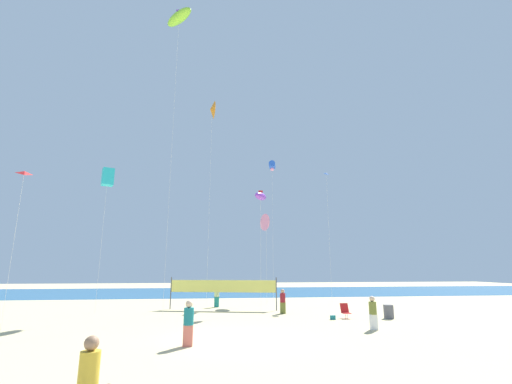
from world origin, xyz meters
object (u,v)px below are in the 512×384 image
(beachgoer_maroon_shirt, at_px, (283,300))
(kite_lime_inflatable, at_px, (179,17))
(beachgoer_olive_shirt, at_px, (373,312))
(beach_handbag, at_px, (333,317))
(kite_orange_delta, at_px, (212,110))
(kite_cyan_box, at_px, (108,177))
(folding_beach_chair, at_px, (345,310))
(kite_blue_diamond, at_px, (327,179))
(kite_red_diamond, at_px, (24,174))
(mother_figure, at_px, (88,379))
(volleyball_net, at_px, (223,287))
(beachgoer_sage_shirt, at_px, (217,295))
(trash_barrel, at_px, (389,312))
(kite_pink_delta, at_px, (266,222))
(beachgoer_teal_shirt, at_px, (189,321))
(kite_violet_inflatable, at_px, (261,196))
(kite_blue_tube, at_px, (272,166))

(beachgoer_maroon_shirt, distance_m, kite_lime_inflatable, 22.32)
(beachgoer_olive_shirt, distance_m, beach_handbag, 3.88)
(kite_lime_inflatable, xyz_separation_m, kite_orange_delta, (2.56, 7.15, -3.98))
(kite_lime_inflatable, height_order, kite_cyan_box, kite_lime_inflatable)
(folding_beach_chair, height_order, kite_cyan_box, kite_cyan_box)
(kite_blue_diamond, height_order, kite_red_diamond, kite_blue_diamond)
(mother_figure, relative_size, volleyball_net, 0.22)
(folding_beach_chair, xyz_separation_m, kite_cyan_box, (-16.58, 4.56, 9.42))
(mother_figure, height_order, kite_blue_diamond, kite_blue_diamond)
(beachgoer_sage_shirt, bearing_deg, mother_figure, -148.10)
(mother_figure, bearing_deg, beachgoer_maroon_shirt, 49.88)
(kite_blue_diamond, relative_size, kite_orange_delta, 0.65)
(mother_figure, height_order, trash_barrel, mother_figure)
(beach_handbag, bearing_deg, kite_lime_inflatable, 171.27)
(beachgoer_sage_shirt, relative_size, beach_handbag, 5.67)
(kite_pink_delta, bearing_deg, beachgoer_teal_shirt, -109.04)
(kite_blue_diamond, distance_m, kite_lime_inflatable, 18.72)
(kite_pink_delta, height_order, kite_lime_inflatable, kite_lime_inflatable)
(folding_beach_chair, height_order, kite_orange_delta, kite_orange_delta)
(beachgoer_olive_shirt, relative_size, kite_lime_inflatable, 0.07)
(kite_orange_delta, bearing_deg, kite_cyan_box, -154.46)
(beachgoer_maroon_shirt, distance_m, kite_orange_delta, 18.53)
(volleyball_net, distance_m, kite_violet_inflatable, 7.64)
(kite_cyan_box, xyz_separation_m, kite_violet_inflatable, (11.82, 0.11, -1.19))
(beachgoer_teal_shirt, relative_size, kite_red_diamond, 0.22)
(beachgoer_teal_shirt, distance_m, kite_pink_delta, 18.71)
(volleyball_net, xyz_separation_m, beach_handbag, (6.61, -5.83, -1.51))
(kite_lime_inflatable, distance_m, kite_cyan_box, 13.33)
(trash_barrel, xyz_separation_m, volleyball_net, (-10.28, 5.76, 1.22))
(beachgoer_maroon_shirt, relative_size, volleyball_net, 0.20)
(beachgoer_maroon_shirt, height_order, kite_blue_tube, kite_blue_tube)
(folding_beach_chair, bearing_deg, kite_blue_tube, 136.43)
(kite_pink_delta, xyz_separation_m, kite_blue_diamond, (5.73, -0.95, 4.09))
(beachgoer_sage_shirt, xyz_separation_m, kite_pink_delta, (4.49, 2.46, 6.33))
(kite_cyan_box, height_order, kite_orange_delta, kite_orange_delta)
(beach_handbag, height_order, kite_violet_inflatable, kite_violet_inflatable)
(mother_figure, relative_size, beach_handbag, 5.55)
(beach_handbag, distance_m, kite_violet_inflatable, 10.69)
(kite_lime_inflatable, bearing_deg, beachgoer_maroon_shirt, 11.00)
(volleyball_net, bearing_deg, beachgoer_sage_shirt, 102.58)
(beach_handbag, bearing_deg, kite_blue_diamond, 71.08)
(kite_pink_delta, xyz_separation_m, kite_lime_inflatable, (-7.89, -8.63, 14.40))
(mother_figure, xyz_separation_m, kite_lime_inflatable, (-0.68, 15.24, 20.75))
(kite_violet_inflatable, bearing_deg, beachgoer_maroon_shirt, -58.13)
(beach_handbag, bearing_deg, kite_red_diamond, -169.36)
(kite_violet_inflatable, bearing_deg, beachgoer_sage_shirt, 141.78)
(kite_blue_tube, height_order, kite_red_diamond, kite_blue_tube)
(folding_beach_chair, xyz_separation_m, kite_blue_diamond, (2.17, 8.76, 10.90))
(mother_figure, bearing_deg, kite_blue_diamond, 43.84)
(volleyball_net, height_order, kite_red_diamond, kite_red_diamond)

